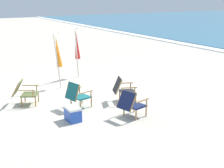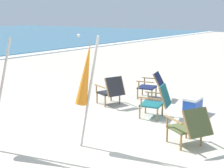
# 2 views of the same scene
# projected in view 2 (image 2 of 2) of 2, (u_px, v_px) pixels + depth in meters

# --- Properties ---
(ground_plane) EXTENTS (80.00, 80.00, 0.00)m
(ground_plane) POSITION_uv_depth(u_px,v_px,m) (116.00, 138.00, 6.30)
(ground_plane) COLOR beige
(beach_chair_back_right) EXTENTS (0.71, 0.79, 0.82)m
(beach_chair_back_right) POSITION_uv_depth(u_px,v_px,m) (158.00, 100.00, 7.41)
(beach_chair_back_right) COLOR #196066
(beach_chair_back_right) RESTS_ON ground
(beach_chair_mid_center) EXTENTS (0.73, 0.86, 0.79)m
(beach_chair_mid_center) POSITION_uv_depth(u_px,v_px,m) (153.00, 84.00, 9.16)
(beach_chair_mid_center) COLOR #19234C
(beach_chair_mid_center) RESTS_ON ground
(beach_chair_far_center) EXTENTS (0.78, 0.86, 0.81)m
(beach_chair_far_center) POSITION_uv_depth(u_px,v_px,m) (111.00, 90.00, 8.46)
(beach_chair_far_center) COLOR #28282D
(beach_chair_far_center) RESTS_ON ground
(beach_chair_front_left) EXTENTS (0.86, 0.94, 0.78)m
(beach_chair_front_left) POSITION_uv_depth(u_px,v_px,m) (190.00, 126.00, 5.75)
(beach_chair_front_left) COLOR #515B33
(beach_chair_front_left) RESTS_ON ground
(umbrella_furled_orange) EXTENTS (0.42, 0.46, 2.10)m
(umbrella_furled_orange) POSITION_uv_depth(u_px,v_px,m) (86.00, 75.00, 5.61)
(umbrella_furled_orange) COLOR #B7B2A8
(umbrella_furled_orange) RESTS_ON ground
(cooler_box) EXTENTS (0.49, 0.35, 0.40)m
(cooler_box) POSITION_uv_depth(u_px,v_px,m) (193.00, 105.00, 7.84)
(cooler_box) COLOR blue
(cooler_box) RESTS_ON ground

